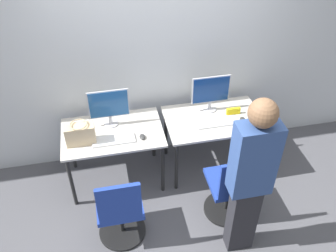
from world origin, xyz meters
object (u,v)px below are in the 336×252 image
at_px(monitor_left, 109,106).
at_px(keyboard_right, 216,122).
at_px(person_right, 250,176).
at_px(office_chair_left, 120,213).
at_px(mouse_left, 142,137).
at_px(mouse_right, 243,119).
at_px(monitor_right, 211,92).
at_px(keyboard_left, 113,140).
at_px(handbag, 80,134).
at_px(office_chair_right, 231,190).

distance_m(monitor_left, keyboard_right, 1.18).
xyz_separation_m(keyboard_right, person_right, (-0.05, -1.05, 0.25)).
distance_m(office_chair_left, person_right, 1.31).
bearing_deg(mouse_left, mouse_right, 3.08).
bearing_deg(keyboard_right, monitor_right, 90.00).
height_order(keyboard_left, monitor_right, monitor_right).
bearing_deg(office_chair_left, mouse_left, 63.06).
bearing_deg(keyboard_right, handbag, -179.43).
height_order(mouse_left, office_chair_right, office_chair_right).
xyz_separation_m(monitor_right, person_right, (-0.05, -1.31, 0.01)).
distance_m(monitor_left, mouse_left, 0.48).
xyz_separation_m(keyboard_left, mouse_right, (1.44, 0.05, 0.01)).
xyz_separation_m(mouse_left, person_right, (0.79, -0.97, 0.24)).
bearing_deg(monitor_right, keyboard_left, -164.11).
bearing_deg(mouse_right, office_chair_left, -154.05).
xyz_separation_m(monitor_left, mouse_left, (0.30, -0.30, -0.23)).
bearing_deg(office_chair_left, office_chair_right, 2.59).
height_order(monitor_left, office_chair_right, monitor_left).
relative_size(keyboard_left, mouse_right, 4.96).
distance_m(monitor_left, keyboard_left, 0.37).
xyz_separation_m(office_chair_right, handbag, (-1.43, 0.67, 0.45)).
relative_size(keyboard_left, monitor_right, 1.02).
height_order(mouse_left, office_chair_left, office_chair_left).
bearing_deg(office_chair_left, monitor_right, 40.39).
xyz_separation_m(mouse_left, handbag, (-0.63, 0.06, 0.10)).
distance_m(keyboard_left, handbag, 0.34).
relative_size(monitor_right, keyboard_right, 0.98).
bearing_deg(office_chair_left, keyboard_left, 87.42).
distance_m(keyboard_left, office_chair_right, 1.32).
relative_size(keyboard_left, keyboard_right, 1.00).
height_order(monitor_left, monitor_right, same).
xyz_separation_m(monitor_left, office_chair_left, (-0.03, -0.96, -0.58)).
xyz_separation_m(monitor_left, keyboard_right, (1.14, -0.23, -0.23)).
height_order(monitor_right, office_chair_right, monitor_right).
distance_m(monitor_left, person_right, 1.67).
height_order(office_chair_left, handbag, handbag).
relative_size(keyboard_left, handbag, 1.49).
bearing_deg(monitor_left, mouse_right, -9.47).
height_order(office_chair_right, handbag, handbag).
relative_size(mouse_right, person_right, 0.05).
distance_m(mouse_left, handbag, 0.64).
xyz_separation_m(keyboard_left, person_right, (1.09, -0.99, 0.25)).
height_order(monitor_right, handbag, monitor_right).
distance_m(office_chair_left, monitor_right, 1.64).
bearing_deg(office_chair_right, person_right, -93.01).
distance_m(person_right, handbag, 1.76).
relative_size(office_chair_left, mouse_right, 10.18).
distance_m(keyboard_left, mouse_right, 1.44).
height_order(person_right, handbag, person_right).
xyz_separation_m(keyboard_left, mouse_left, (0.30, -0.02, 0.01)).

